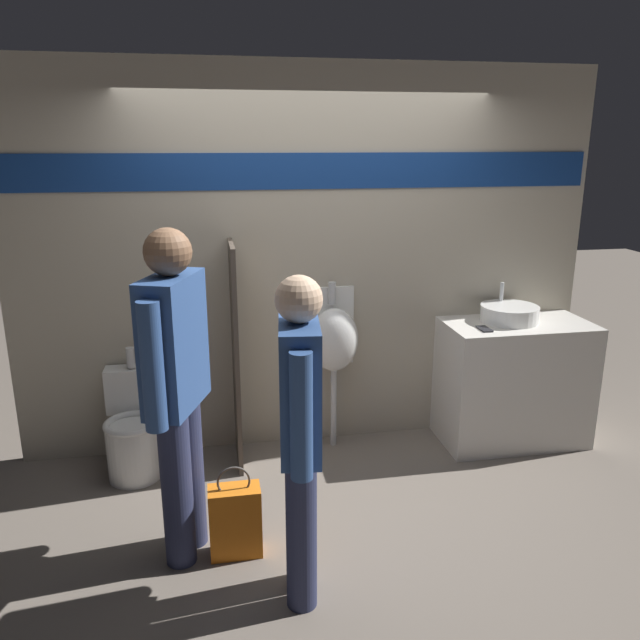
# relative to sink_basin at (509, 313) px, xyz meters

# --- Properties ---
(ground_plane) EXTENTS (16.00, 16.00, 0.00)m
(ground_plane) POSITION_rel_sink_basin_xyz_m (-1.43, -0.35, -0.98)
(ground_plane) COLOR #70665B
(display_wall) EXTENTS (4.12, 0.07, 2.70)m
(display_wall) POSITION_rel_sink_basin_xyz_m (-1.43, 0.25, 0.38)
(display_wall) COLOR #B2A893
(display_wall) RESTS_ON ground_plane
(sink_counter) EXTENTS (1.06, 0.56, 0.92)m
(sink_counter) POSITION_rel_sink_basin_xyz_m (0.05, -0.06, -0.52)
(sink_counter) COLOR silver
(sink_counter) RESTS_ON ground_plane
(sink_basin) EXTENTS (0.42, 0.42, 0.26)m
(sink_basin) POSITION_rel_sink_basin_xyz_m (0.00, 0.00, 0.00)
(sink_basin) COLOR white
(sink_basin) RESTS_ON sink_counter
(cell_phone) EXTENTS (0.07, 0.14, 0.01)m
(cell_phone) POSITION_rel_sink_basin_xyz_m (-0.27, -0.17, -0.05)
(cell_phone) COLOR #232328
(cell_phone) RESTS_ON sink_counter
(divider_near_counter) EXTENTS (0.03, 0.48, 1.55)m
(divider_near_counter) POSITION_rel_sink_basin_xyz_m (-1.98, -0.01, -0.20)
(divider_near_counter) COLOR #4C4238
(divider_near_counter) RESTS_ON ground_plane
(urinal_near_counter) EXTENTS (0.35, 0.26, 1.22)m
(urinal_near_counter) POSITION_rel_sink_basin_xyz_m (-1.28, 0.10, -0.16)
(urinal_near_counter) COLOR silver
(urinal_near_counter) RESTS_ON ground_plane
(toilet) EXTENTS (0.37, 0.53, 0.84)m
(toilet) POSITION_rel_sink_basin_xyz_m (-2.69, -0.06, -0.68)
(toilet) COLOR white
(toilet) RESTS_ON ground_plane
(person_in_vest) EXTENTS (0.23, 0.56, 1.62)m
(person_in_vest) POSITION_rel_sink_basin_xyz_m (-1.76, -1.44, -0.08)
(person_in_vest) COLOR #282D4C
(person_in_vest) RESTS_ON ground_plane
(person_with_lanyard) EXTENTS (0.34, 0.59, 1.79)m
(person_with_lanyard) POSITION_rel_sink_basin_xyz_m (-2.33, -1.00, 0.01)
(person_with_lanyard) COLOR #282D4C
(person_with_lanyard) RESTS_ON ground_plane
(shopping_bag) EXTENTS (0.28, 0.15, 0.53)m
(shopping_bag) POSITION_rel_sink_basin_xyz_m (-2.06, -1.07, -0.77)
(shopping_bag) COLOR orange
(shopping_bag) RESTS_ON ground_plane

